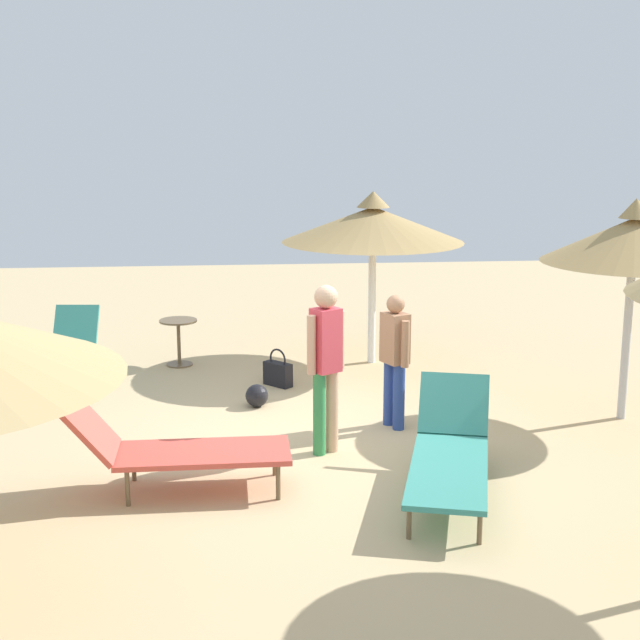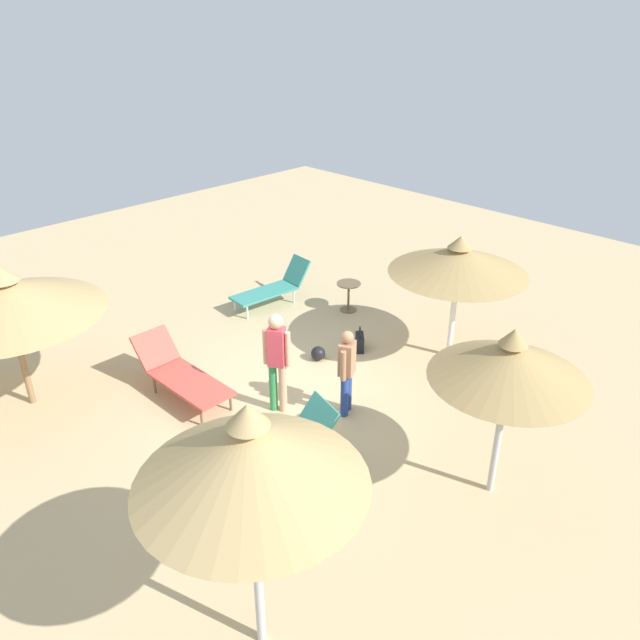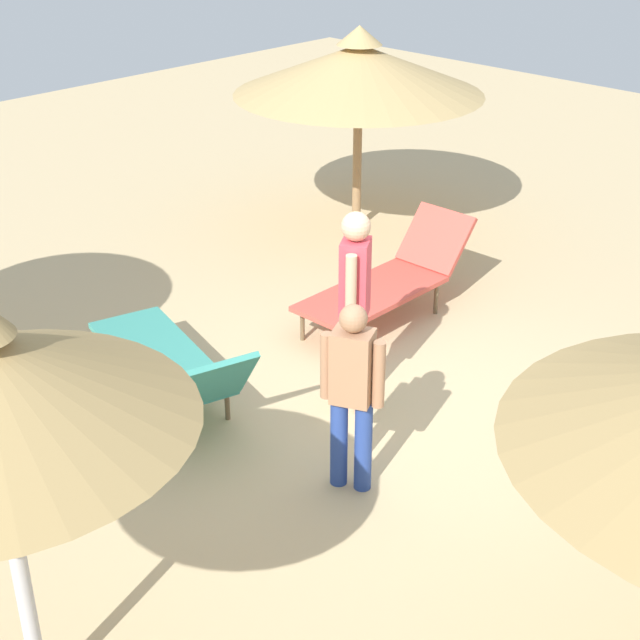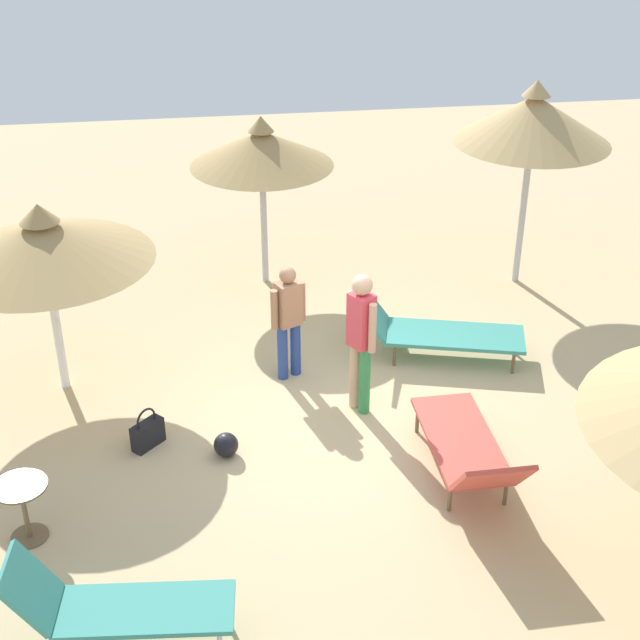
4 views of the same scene
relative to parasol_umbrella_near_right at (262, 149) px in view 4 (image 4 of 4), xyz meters
The scene contains 12 objects.
ground 4.16m from the parasol_umbrella_near_right, behind, with size 24.00×24.00×0.10m, color tan.
parasol_umbrella_near_right is the anchor object (origin of this frame).
parasol_umbrella_near_left 3.68m from the parasol_umbrella_near_right, 133.13° to the left, with size 2.50×2.50×2.40m.
parasol_umbrella_back 3.77m from the parasol_umbrella_near_right, 97.81° to the right, with size 2.18×2.18×3.02m.
lounge_chair_far_left 5.52m from the parasol_umbrella_near_right, 161.48° to the right, with size 2.05×0.72×0.91m.
lounge_chair_far_right 7.05m from the parasol_umbrella_near_right, 164.35° to the left, with size 0.75×1.90×0.91m.
lounge_chair_center 3.54m from the parasol_umbrella_near_right, 141.77° to the right, with size 1.23×2.27×0.88m.
person_standing_edge 3.74m from the parasol_umbrella_near_right, 167.10° to the right, with size 0.40×0.33×1.76m.
person_standing_near_right 2.93m from the parasol_umbrella_near_right, behind, with size 0.32×0.44×1.51m.
handbag 4.62m from the parasol_umbrella_near_right, 156.94° to the left, with size 0.38×0.38×0.49m.
side_table_round 6.12m from the parasol_umbrella_near_right, 151.95° to the left, with size 0.52×0.52×0.65m.
beach_ball 4.66m from the parasol_umbrella_near_right, 169.13° to the left, with size 0.27×0.27×0.27m, color black.
Camera 4 is at (-8.77, 1.47, 6.25)m, focal length 51.60 mm.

